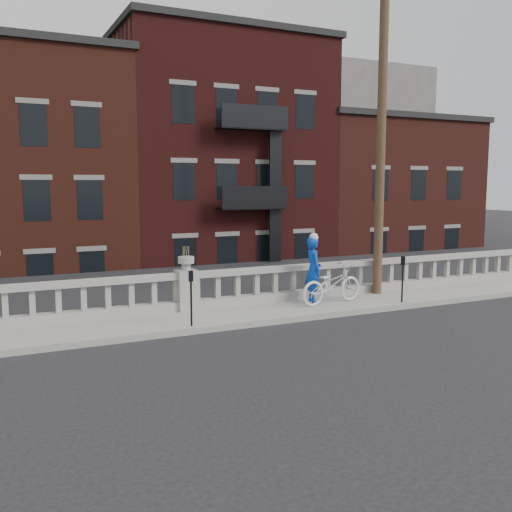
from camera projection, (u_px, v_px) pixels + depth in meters
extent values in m
plane|color=black|center=(247.00, 353.00, 12.18)|extent=(120.00, 120.00, 0.00)
cube|color=gray|center=(199.00, 320.00, 14.85)|extent=(32.00, 2.20, 0.15)
cube|color=gray|center=(187.00, 305.00, 15.68)|extent=(28.00, 0.34, 0.25)
cube|color=gray|center=(186.00, 276.00, 15.57)|extent=(28.00, 0.34, 0.16)
cube|color=gray|center=(186.00, 290.00, 15.62)|extent=(0.55, 0.55, 1.10)
cylinder|color=gray|center=(186.00, 266.00, 15.54)|extent=(0.24, 0.24, 0.20)
cylinder|color=gray|center=(186.00, 260.00, 15.52)|extent=(0.44, 0.44, 0.18)
cube|color=#605E59|center=(184.00, 395.00, 16.33)|extent=(36.00, 0.50, 5.15)
cube|color=black|center=(76.00, 325.00, 36.05)|extent=(80.00, 44.00, 0.50)
cube|color=#595651|center=(89.00, 380.00, 19.25)|extent=(16.00, 7.00, 4.00)
cube|color=#595651|center=(317.00, 179.00, 50.59)|extent=(14.00, 14.00, 18.00)
cube|color=#4D1F16|center=(4.00, 216.00, 28.05)|extent=(10.00, 14.00, 14.00)
cube|color=#3D1210|center=(196.00, 199.00, 32.25)|extent=(10.00, 14.00, 15.50)
cube|color=black|center=(194.00, 55.00, 31.26)|extent=(10.30, 14.30, 0.30)
cube|color=#4B1D16|center=(343.00, 224.00, 36.76)|extent=(10.00, 14.00, 12.00)
cube|color=black|center=(344.00, 127.00, 35.99)|extent=(10.30, 14.30, 0.30)
cylinder|color=#422D1E|center=(381.00, 132.00, 17.41)|extent=(0.28, 0.28, 10.00)
cylinder|color=black|center=(191.00, 304.00, 13.80)|extent=(0.05, 0.05, 1.10)
cube|color=black|center=(191.00, 276.00, 13.72)|extent=(0.10, 0.08, 0.26)
cube|color=black|center=(191.00, 275.00, 13.67)|extent=(0.06, 0.01, 0.08)
cylinder|color=black|center=(402.00, 284.00, 16.58)|extent=(0.05, 0.05, 1.10)
cube|color=black|center=(403.00, 261.00, 16.49)|extent=(0.10, 0.08, 0.26)
cube|color=black|center=(404.00, 259.00, 16.45)|extent=(0.06, 0.01, 0.08)
imported|color=silver|center=(332.00, 284.00, 16.45)|extent=(2.25, 1.08, 1.13)
imported|color=#0B3CAF|center=(313.00, 270.00, 16.54)|extent=(0.59, 0.78, 1.93)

